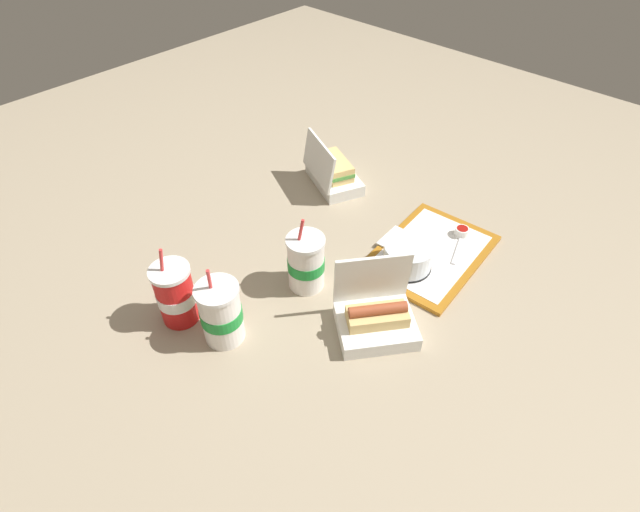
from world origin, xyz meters
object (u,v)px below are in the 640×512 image
at_px(cake_container, 408,257).
at_px(soda_cup_front, 306,262).
at_px(clamshell_hotdog_back, 376,317).
at_px(ketchup_cup, 462,231).
at_px(plastic_fork, 458,251).
at_px(clamshell_sandwich_corner, 333,173).
at_px(soda_cup_corner, 221,313).
at_px(soda_cup_back, 176,294).
at_px(food_tray, 430,253).

height_order(cake_container, soda_cup_front, soda_cup_front).
xyz_separation_m(cake_container, clamshell_hotdog_back, (0.22, 0.07, -0.01)).
relative_size(ketchup_cup, plastic_fork, 0.36).
height_order(clamshell_sandwich_corner, soda_cup_front, soda_cup_front).
bearing_deg(soda_cup_corner, cake_container, 159.05).
bearing_deg(ketchup_cup, plastic_fork, 24.21).
bearing_deg(ketchup_cup, soda_cup_corner, -17.89).
relative_size(clamshell_sandwich_corner, soda_cup_back, 1.09).
bearing_deg(ketchup_cup, cake_container, -10.68).
distance_m(food_tray, ketchup_cup, 0.12).
bearing_deg(soda_cup_corner, ketchup_cup, 162.11).
bearing_deg(plastic_fork, soda_cup_back, -50.10).
bearing_deg(clamshell_hotdog_back, cake_container, -163.30).
height_order(food_tray, clamshell_sandwich_corner, clamshell_sandwich_corner).
distance_m(cake_container, clamshell_hotdog_back, 0.23).
bearing_deg(soda_cup_front, cake_container, 144.35).
xyz_separation_m(ketchup_cup, clamshell_hotdog_back, (0.43, 0.03, 0.02)).
xyz_separation_m(cake_container, soda_cup_back, (0.51, -0.31, 0.03)).
distance_m(clamshell_sandwich_corner, soda_cup_corner, 0.68).
relative_size(cake_container, plastic_fork, 1.22).
relative_size(food_tray, cake_container, 2.91).
xyz_separation_m(food_tray, soda_cup_corner, (0.57, -0.20, 0.07)).
relative_size(food_tray, clamshell_sandwich_corner, 1.61).
bearing_deg(clamshell_sandwich_corner, plastic_fork, 87.37).
xyz_separation_m(food_tray, plastic_fork, (-0.05, 0.06, 0.01)).
height_order(cake_container, soda_cup_corner, soda_cup_corner).
xyz_separation_m(clamshell_sandwich_corner, soda_cup_corner, (0.64, 0.23, 0.04)).
height_order(ketchup_cup, soda_cup_corner, soda_cup_corner).
relative_size(ketchup_cup, clamshell_sandwich_corner, 0.16).
bearing_deg(soda_cup_corner, plastic_fork, 157.65).
distance_m(soda_cup_front, soda_cup_corner, 0.26).
relative_size(cake_container, clamshell_hotdog_back, 0.57).
xyz_separation_m(plastic_fork, clamshell_sandwich_corner, (-0.02, -0.49, 0.03)).
xyz_separation_m(plastic_fork, clamshell_hotdog_back, (0.36, -0.01, 0.03)).
distance_m(soda_cup_back, soda_cup_front, 0.33).
bearing_deg(clamshell_hotdog_back, plastic_fork, 178.96).
bearing_deg(clamshell_sandwich_corner, cake_container, 68.33).
distance_m(clamshell_sandwich_corner, soda_cup_back, 0.69).
height_order(cake_container, soda_cup_back, soda_cup_back).
distance_m(cake_container, soda_cup_front, 0.28).
bearing_deg(ketchup_cup, clamshell_sandwich_corner, -83.92).
height_order(ketchup_cup, soda_cup_front, soda_cup_front).
height_order(food_tray, ketchup_cup, ketchup_cup).
xyz_separation_m(clamshell_hotdog_back, soda_cup_back, (0.29, -0.37, 0.04)).
relative_size(cake_container, ketchup_cup, 3.35).
bearing_deg(food_tray, plastic_fork, 131.67).
relative_size(food_tray, soda_cup_back, 1.75).
xyz_separation_m(food_tray, ketchup_cup, (-0.12, 0.02, 0.02)).
distance_m(clamshell_hotdog_back, soda_cup_front, 0.23).
height_order(food_tray, soda_cup_corner, soda_cup_corner).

